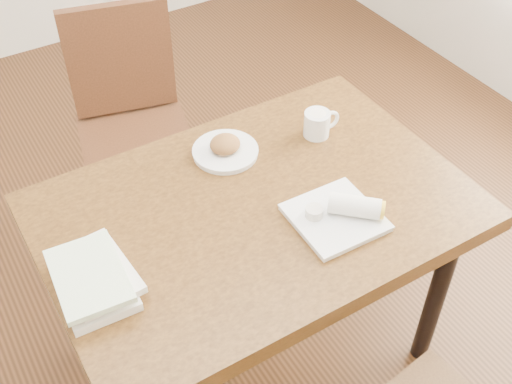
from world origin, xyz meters
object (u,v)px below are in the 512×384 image
coffee_mug (318,123)px  book_stack (93,278)px  plate_burrito (341,214)px  table (256,225)px  chair_far (131,114)px  plate_scone (225,149)px

coffee_mug → book_stack: size_ratio=0.46×
coffee_mug → plate_burrito: size_ratio=0.51×
plate_burrito → table: bearing=134.6°
chair_far → plate_scone: chair_far is taller
chair_far → plate_scone: (0.08, -0.61, 0.22)m
chair_far → plate_burrito: chair_far is taller
coffee_mug → book_stack: 0.87m
coffee_mug → plate_burrito: coffee_mug is taller
chair_far → table: bearing=-86.8°
plate_scone → book_stack: size_ratio=0.76×
table → plate_burrito: size_ratio=4.97×
plate_scone → plate_burrito: plate_burrito is taller
coffee_mug → chair_far: bearing=119.6°
table → plate_burrito: 0.27m
plate_scone → book_stack: same height
chair_far → book_stack: size_ratio=3.54×
plate_burrito → book_stack: size_ratio=0.90×
table → chair_far: chair_far is taller
plate_burrito → plate_scone: bearing=108.1°
table → book_stack: (-0.50, -0.04, 0.12)m
plate_scone → table: bearing=-98.4°
coffee_mug → book_stack: (-0.84, -0.22, -0.01)m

